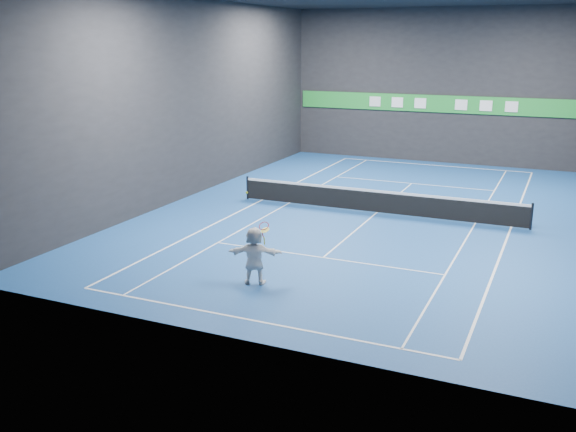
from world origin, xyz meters
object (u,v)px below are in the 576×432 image
at_px(tennis_racket, 264,228).
at_px(tennis_ball, 247,193).
at_px(tennis_net, 377,201).
at_px(player, 254,256).

bearing_deg(tennis_racket, tennis_ball, 176.86).
bearing_deg(tennis_net, tennis_ball, -97.93).
distance_m(player, tennis_ball, 1.92).
relative_size(player, tennis_racket, 2.44).
bearing_deg(tennis_ball, player, -16.66).
relative_size(player, tennis_net, 0.14).
bearing_deg(player, tennis_ball, -35.13).
xyz_separation_m(player, tennis_net, (1.04, 9.48, -0.35)).
height_order(tennis_ball, tennis_racket, tennis_ball).
relative_size(tennis_ball, tennis_racket, 0.10).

